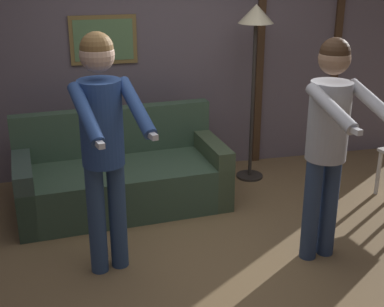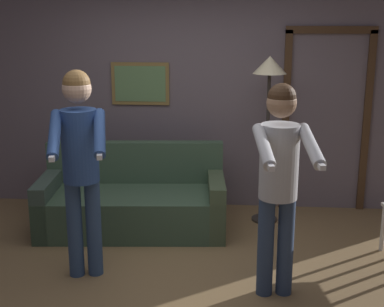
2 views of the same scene
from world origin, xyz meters
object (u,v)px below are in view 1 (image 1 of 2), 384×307
couch (122,178)px  person_standing_right (329,131)px  person_standing_left (103,133)px  torchiere_lamp (255,34)px

couch → person_standing_right: person_standing_right is taller
couch → person_standing_left: 1.36m
couch → person_standing_right: 2.04m
torchiere_lamp → person_standing_left: torchiere_lamp is taller
couch → torchiere_lamp: 1.89m
couch → person_standing_left: size_ratio=1.10×
torchiere_lamp → person_standing_left: size_ratio=1.01×
torchiere_lamp → person_standing_right: size_ratio=1.05×
person_standing_left → couch: bearing=78.7°
torchiere_lamp → person_standing_left: 2.19m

